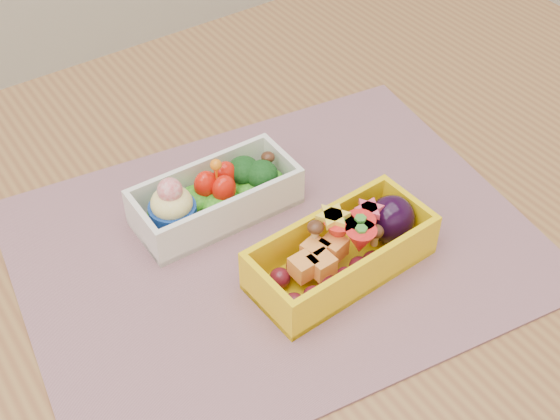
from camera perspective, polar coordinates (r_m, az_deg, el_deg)
table at (r=0.81m, az=-0.56°, el=-7.03°), size 1.20×0.80×0.75m
placemat at (r=0.73m, az=-0.27°, el=-2.65°), size 0.52×0.43×0.00m
bento_white at (r=0.75m, az=-4.93°, el=1.02°), size 0.16×0.07×0.07m
bento_yellow at (r=0.69m, az=4.91°, el=-2.99°), size 0.18×0.09×0.06m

